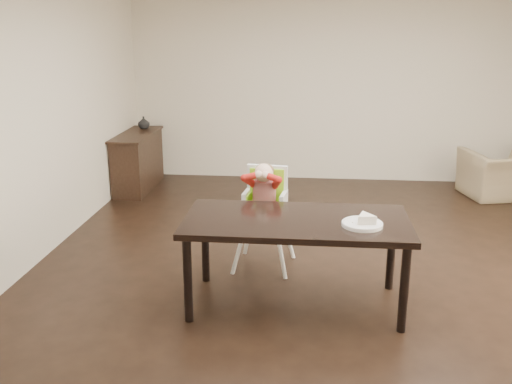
% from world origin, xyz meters
% --- Properties ---
extents(ground, '(7.00, 7.00, 0.00)m').
position_xyz_m(ground, '(0.00, 0.00, 0.00)').
color(ground, black).
rests_on(ground, ground).
extents(room_walls, '(6.02, 7.02, 2.71)m').
position_xyz_m(room_walls, '(0.00, 0.00, 1.86)').
color(room_walls, beige).
rests_on(room_walls, ground).
extents(dining_table, '(1.80, 0.90, 0.75)m').
position_xyz_m(dining_table, '(-0.47, -0.57, 0.67)').
color(dining_table, black).
rests_on(dining_table, ground).
extents(high_chair, '(0.47, 0.47, 1.02)m').
position_xyz_m(high_chair, '(-0.79, 0.20, 0.72)').
color(high_chair, white).
rests_on(high_chair, ground).
extents(plate, '(0.39, 0.39, 0.09)m').
position_xyz_m(plate, '(0.05, -0.69, 0.78)').
color(plate, white).
rests_on(plate, dining_table).
extents(armchair, '(1.07, 0.81, 0.83)m').
position_xyz_m(armchair, '(2.20, 2.77, 0.42)').
color(armchair, '#9C8863').
rests_on(armchair, ground).
extents(sideboard, '(0.44, 1.26, 0.79)m').
position_xyz_m(sideboard, '(-2.78, 2.70, 0.40)').
color(sideboard, black).
rests_on(sideboard, ground).
extents(vase, '(0.17, 0.18, 0.17)m').
position_xyz_m(vase, '(-2.78, 3.08, 0.87)').
color(vase, '#99999E').
rests_on(vase, sideboard).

